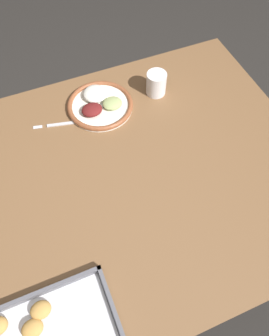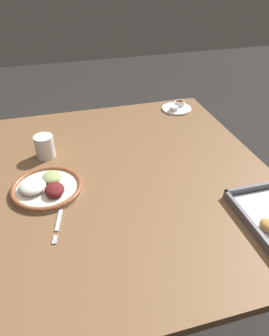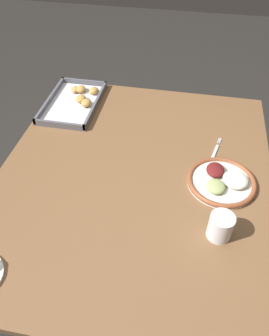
{
  "view_description": "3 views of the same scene",
  "coord_description": "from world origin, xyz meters",
  "views": [
    {
      "loc": [
        0.23,
        0.55,
        1.72
      ],
      "look_at": [
        0.0,
        0.0,
        0.77
      ],
      "focal_mm": 35.0,
      "sensor_mm": 36.0,
      "label": 1
    },
    {
      "loc": [
        1.01,
        -0.28,
        1.49
      ],
      "look_at": [
        0.0,
        0.0,
        0.77
      ],
      "focal_mm": 35.0,
      "sensor_mm": 36.0,
      "label": 2
    },
    {
      "loc": [
        -0.89,
        -0.17,
        1.66
      ],
      "look_at": [
        0.0,
        0.0,
        0.77
      ],
      "focal_mm": 35.0,
      "sensor_mm": 36.0,
      "label": 3
    }
  ],
  "objects": [
    {
      "name": "ground_plane",
      "position": [
        0.0,
        0.0,
        0.0
      ],
      "size": [
        8.0,
        8.0,
        0.0
      ],
      "primitive_type": "plane",
      "color": "#282623"
    },
    {
      "name": "dining_table",
      "position": [
        0.0,
        0.0,
        0.65
      ],
      "size": [
        1.28,
        1.07,
        0.74
      ],
      "color": "brown",
      "rests_on": "ground_plane"
    },
    {
      "name": "dinner_plate",
      "position": [
        0.01,
        -0.34,
        0.75
      ],
      "size": [
        0.26,
        0.26,
        0.05
      ],
      "color": "white",
      "rests_on": "dining_table"
    },
    {
      "name": "fork",
      "position": [
        0.18,
        -0.31,
        0.74
      ],
      "size": [
        0.19,
        0.06,
        0.0
      ],
      "rotation": [
        0.0,
        0.0,
        -0.23
      ],
      "color": "silver",
      "rests_on": "dining_table"
    },
    {
      "name": "drinking_cup",
      "position": [
        -0.23,
        -0.33,
        0.78
      ],
      "size": [
        0.08,
        0.08,
        0.1
      ],
      "color": "white",
      "rests_on": "dining_table"
    }
  ]
}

